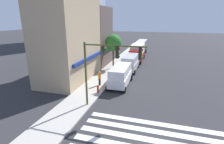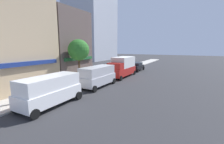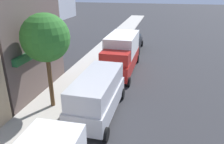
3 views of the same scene
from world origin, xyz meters
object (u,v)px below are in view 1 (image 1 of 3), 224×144
object	(u,v)px
sedan_black	(141,50)
street_tree	(113,43)
traffic_signal	(107,62)
box_truck_red	(137,52)
pedestrian_orange_vest	(100,78)
fire_hydrant	(98,89)
van_silver	(130,62)
van_white	(120,75)

from	to	relation	value
sedan_black	street_tree	bearing A→B (deg)	167.95
traffic_signal	box_truck_red	xyz separation A→B (m)	(19.39, 0.27, -2.73)
sedan_black	pedestrian_orange_vest	xyz separation A→B (m)	(-21.24, 2.28, 0.23)
sedan_black	fire_hydrant	size ratio (longest dim) A/B	5.24
van_silver	box_truck_red	size ratio (longest dim) A/B	0.81
van_white	van_silver	distance (m)	6.59
pedestrian_orange_vest	fire_hydrant	world-z (taller)	pedestrian_orange_vest
box_truck_red	fire_hydrant	bearing A→B (deg)	174.77
van_silver	fire_hydrant	distance (m)	9.98
van_white	street_tree	bearing A→B (deg)	21.47
box_truck_red	fire_hydrant	xyz separation A→B (m)	(-16.59, 1.70, -0.97)
box_truck_red	pedestrian_orange_vest	bearing A→B (deg)	171.67
street_tree	pedestrian_orange_vest	bearing A→B (deg)	-176.16
van_white	pedestrian_orange_vest	bearing A→B (deg)	114.16
traffic_signal	street_tree	bearing A→B (deg)	13.58
box_truck_red	sedan_black	size ratio (longest dim) A/B	1.41
van_silver	sedan_black	xyz separation A→B (m)	(13.57, 0.00, -0.44)
van_white	pedestrian_orange_vest	xyz separation A→B (m)	(-1.08, 2.28, -0.21)
van_silver	pedestrian_orange_vest	distance (m)	8.01
van_silver	box_truck_red	xyz separation A→B (m)	(6.78, 0.00, 0.30)
traffic_signal	street_tree	xyz separation A→B (m)	(12.70, 3.07, -0.15)
traffic_signal	van_silver	size ratio (longest dim) A/B	1.18
traffic_signal	van_silver	bearing A→B (deg)	1.22
van_silver	traffic_signal	bearing A→B (deg)	-177.95
sedan_black	fire_hydrant	distance (m)	23.44
box_truck_red	pedestrian_orange_vest	xyz separation A→B (m)	(-14.46, 2.28, -0.51)
fire_hydrant	street_tree	distance (m)	10.58
fire_hydrant	box_truck_red	bearing A→B (deg)	-5.85
pedestrian_orange_vest	van_white	bearing A→B (deg)	-82.04
van_silver	pedestrian_orange_vest	size ratio (longest dim) A/B	2.84
box_truck_red	van_white	bearing A→B (deg)	-179.38
fire_hydrant	sedan_black	bearing A→B (deg)	-4.16
pedestrian_orange_vest	sedan_black	bearing A→B (deg)	-23.56
box_truck_red	sedan_black	bearing A→B (deg)	0.62
van_silver	fire_hydrant	xyz separation A→B (m)	(-9.81, 1.70, -0.67)
van_silver	street_tree	distance (m)	4.02
van_white	street_tree	world-z (taller)	street_tree
traffic_signal	sedan_black	distance (m)	26.40
traffic_signal	van_white	bearing A→B (deg)	2.55
van_white	sedan_black	xyz separation A→B (m)	(20.16, 0.00, -0.44)
street_tree	sedan_black	bearing A→B (deg)	-11.74
van_white	pedestrian_orange_vest	size ratio (longest dim) A/B	2.85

